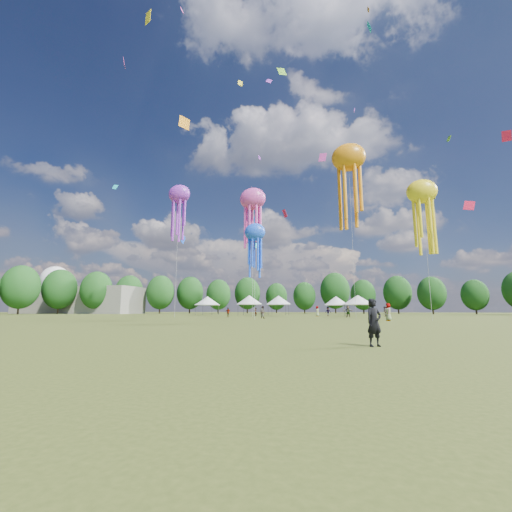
# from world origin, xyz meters

# --- Properties ---
(ground) EXTENTS (300.00, 300.00, 0.00)m
(ground) POSITION_xyz_m (0.00, 0.00, 0.00)
(ground) COLOR #384416
(ground) RESTS_ON ground
(observer_main) EXTENTS (0.68, 0.64, 1.57)m
(observer_main) POSITION_xyz_m (9.27, -1.70, 0.78)
(observer_main) COLOR black
(observer_main) RESTS_ON ground
(spectator_near) EXTENTS (0.99, 0.90, 1.67)m
(spectator_near) POSITION_xyz_m (-2.81, 31.37, 0.84)
(spectator_near) COLOR gray
(spectator_near) RESTS_ON ground
(spectators_far) EXTENTS (25.86, 26.28, 1.91)m
(spectators_far) POSITION_xyz_m (6.54, 43.14, 0.90)
(spectators_far) COLOR gray
(spectators_far) RESTS_ON ground
(festival_tents) EXTENTS (38.83, 11.01, 4.25)m
(festival_tents) POSITION_xyz_m (-5.58, 55.49, 3.15)
(festival_tents) COLOR #47474C
(festival_tents) RESTS_ON ground
(show_kites) EXTENTS (40.24, 15.72, 25.98)m
(show_kites) POSITION_xyz_m (0.51, 34.96, 18.30)
(show_kites) COLOR #D93FA6
(show_kites) RESTS_ON ground
(small_kites) EXTENTS (66.49, 55.38, 46.22)m
(small_kites) POSITION_xyz_m (0.85, 42.69, 30.09)
(small_kites) COLOR #D93FA6
(small_kites) RESTS_ON ground
(treeline) EXTENTS (201.57, 95.24, 13.43)m
(treeline) POSITION_xyz_m (-3.87, 62.51, 6.54)
(treeline) COLOR #38281C
(treeline) RESTS_ON ground
(hangar) EXTENTS (40.00, 12.00, 8.00)m
(hangar) POSITION_xyz_m (-72.00, 72.00, 4.00)
(hangar) COLOR gray
(hangar) RESTS_ON ground
(radome) EXTENTS (9.00, 9.00, 16.00)m
(radome) POSITION_xyz_m (-88.00, 78.00, 9.99)
(radome) COLOR white
(radome) RESTS_ON ground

